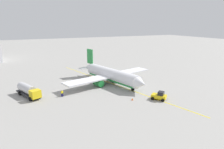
{
  "coord_description": "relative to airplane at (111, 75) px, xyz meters",
  "views": [
    {
      "loc": [
        55.7,
        -26.9,
        18.95
      ],
      "look_at": [
        0.0,
        0.0,
        3.0
      ],
      "focal_mm": 32.32,
      "sensor_mm": 36.0,
      "label": 1
    }
  ],
  "objects": [
    {
      "name": "ground_plane",
      "position": [
        0.45,
        0.11,
        -2.73
      ],
      "size": [
        400.0,
        400.0,
        0.0
      ],
      "primitive_type": "plane",
      "color": "#9E9B96"
    },
    {
      "name": "pushback_tug",
      "position": [
        18.19,
        4.85,
        -1.72
      ],
      "size": [
        4.1,
        3.86,
        2.2
      ],
      "color": "yellow",
      "rests_on": "ground"
    },
    {
      "name": "safety_cone_nose",
      "position": [
        15.54,
        -1.49,
        -2.44
      ],
      "size": [
        0.52,
        0.52,
        0.58
      ],
      "primitive_type": "cone",
      "color": "#F2590F",
      "rests_on": "ground"
    },
    {
      "name": "airplane",
      "position": [
        0.0,
        0.0,
        0.0
      ],
      "size": [
        29.03,
        31.95,
        9.83
      ],
      "color": "white",
      "rests_on": "ground"
    },
    {
      "name": "taxi_line_marking",
      "position": [
        0.45,
        0.11,
        -2.72
      ],
      "size": [
        61.19,
        15.48,
        0.01
      ],
      "primitive_type": "cube",
      "rotation": [
        0.0,
        0.0,
        0.24
      ],
      "color": "yellow",
      "rests_on": "ground"
    },
    {
      "name": "fuel_tanker",
      "position": [
        1.38,
        -24.78,
        -1.01
      ],
      "size": [
        10.12,
        5.85,
        3.15
      ],
      "color": "#2D2D33",
      "rests_on": "ground"
    },
    {
      "name": "refueling_worker",
      "position": [
        5.1,
        -16.8,
        -1.91
      ],
      "size": [
        0.6,
        0.63,
        1.71
      ],
      "color": "navy",
      "rests_on": "ground"
    }
  ]
}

